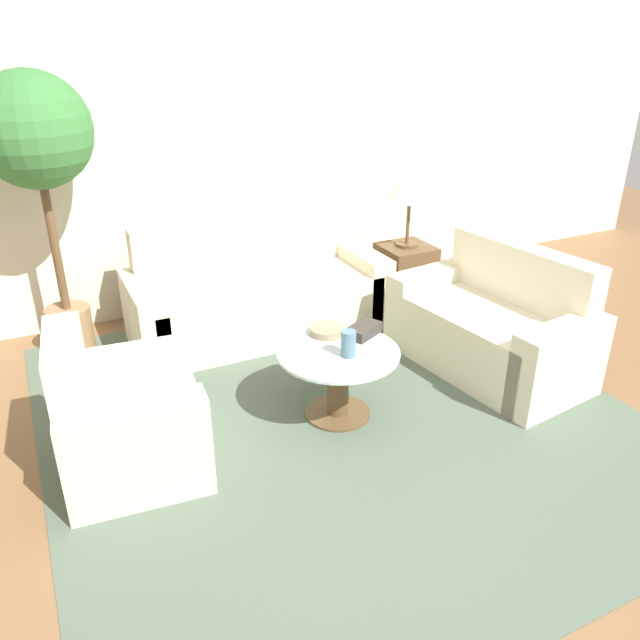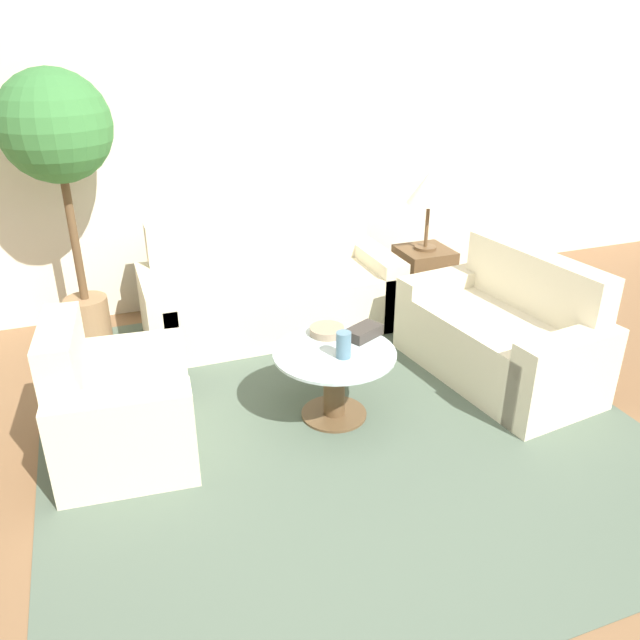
% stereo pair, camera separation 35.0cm
% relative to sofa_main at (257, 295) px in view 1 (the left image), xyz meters
% --- Properties ---
extents(ground_plane, '(14.00, 14.00, 0.00)m').
position_rel_sofa_main_xyz_m(ground_plane, '(-0.12, -2.21, -0.29)').
color(ground_plane, brown).
extents(wall_back, '(10.00, 0.06, 2.60)m').
position_rel_sofa_main_xyz_m(wall_back, '(-0.12, 0.71, 1.01)').
color(wall_back, beige).
rests_on(wall_back, ground_plane).
extents(rug, '(3.45, 3.60, 0.01)m').
position_rel_sofa_main_xyz_m(rug, '(0.00, -1.38, -0.29)').
color(rug, '#4C5B4C').
rests_on(rug, ground_plane).
extents(sofa_main, '(1.98, 0.78, 0.87)m').
position_rel_sofa_main_xyz_m(sofa_main, '(0.00, 0.00, 0.00)').
color(sofa_main, beige).
rests_on(sofa_main, ground_plane).
extents(armchair, '(0.79, 0.87, 0.84)m').
position_rel_sofa_main_xyz_m(armchair, '(-1.28, -1.32, -0.00)').
color(armchair, beige).
rests_on(armchair, ground_plane).
extents(loveseat, '(0.91, 1.46, 0.86)m').
position_rel_sofa_main_xyz_m(loveseat, '(1.29, -1.30, -0.00)').
color(loveseat, beige).
rests_on(loveseat, ground_plane).
extents(coffee_table, '(0.74, 0.74, 0.45)m').
position_rel_sofa_main_xyz_m(coffee_table, '(0.00, -1.38, -0.00)').
color(coffee_table, brown).
rests_on(coffee_table, ground_plane).
extents(side_table, '(0.41, 0.41, 0.54)m').
position_rel_sofa_main_xyz_m(side_table, '(1.31, -0.12, -0.02)').
color(side_table, brown).
rests_on(side_table, ground_plane).
extents(table_lamp, '(0.35, 0.35, 0.65)m').
position_rel_sofa_main_xyz_m(table_lamp, '(1.31, -0.12, 0.75)').
color(table_lamp, brown).
rests_on(table_lamp, side_table).
extents(potted_plant, '(0.76, 0.76, 1.99)m').
position_rel_sofa_main_xyz_m(potted_plant, '(-1.38, 0.24, 1.20)').
color(potted_plant, '#93704C').
rests_on(potted_plant, ground_plane).
extents(vase, '(0.09, 0.09, 0.16)m').
position_rel_sofa_main_xyz_m(vase, '(0.03, -1.46, 0.24)').
color(vase, slate).
rests_on(vase, coffee_table).
extents(bowl, '(0.22, 0.22, 0.05)m').
position_rel_sofa_main_xyz_m(bowl, '(0.04, -1.14, 0.18)').
color(bowl, gray).
rests_on(bowl, coffee_table).
extents(book_stack, '(0.27, 0.22, 0.07)m').
position_rel_sofa_main_xyz_m(book_stack, '(0.24, -1.26, 0.19)').
color(book_stack, '#38332D').
rests_on(book_stack, coffee_table).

